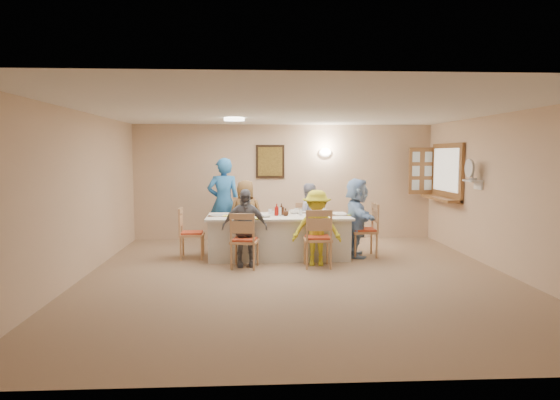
{
  "coord_description": "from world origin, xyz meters",
  "views": [
    {
      "loc": [
        -0.69,
        -7.38,
        1.86
      ],
      "look_at": [
        -0.2,
        1.4,
        1.05
      ],
      "focal_mm": 32.0,
      "sensor_mm": 36.0,
      "label": 1
    }
  ],
  "objects": [
    {
      "name": "diner_front_right",
      "position": [
        0.38,
        0.81,
        0.63
      ],
      "size": [
        0.93,
        0.67,
        1.27
      ],
      "primitive_type": "imported",
      "rotation": [
        0.0,
        0.0,
        -0.13
      ],
      "color": "yellow",
      "rests_on": "ground"
    },
    {
      "name": "fan_shelf",
      "position": [
        3.13,
        1.05,
        1.4
      ],
      "size": [
        0.22,
        0.36,
        0.03
      ],
      "primitive_type": "cube",
      "color": "white",
      "rests_on": "room_walls"
    },
    {
      "name": "chair_back_left",
      "position": [
        -0.82,
        2.29,
        0.51
      ],
      "size": [
        0.56,
        0.56,
        1.01
      ],
      "primitive_type": null,
      "rotation": [
        0.0,
        0.0,
        0.16
      ],
      "color": "tan",
      "rests_on": "ground"
    },
    {
      "name": "chair_right_end",
      "position": [
        1.33,
        1.49,
        0.49
      ],
      "size": [
        0.47,
        0.47,
        0.98
      ],
      "primitive_type": null,
      "rotation": [
        0.0,
        0.0,
        -1.56
      ],
      "color": "tan",
      "rests_on": "ground"
    },
    {
      "name": "shutter_door",
      "position": [
        2.95,
        3.16,
        1.5
      ],
      "size": [
        0.55,
        0.04,
        1.0
      ],
      "primitive_type": "cube",
      "color": "brown",
      "rests_on": "room_walls"
    },
    {
      "name": "napkin_fl",
      "position": [
        -0.64,
        1.02,
        0.77
      ],
      "size": [
        0.15,
        0.15,
        0.01
      ],
      "primitive_type": "cube",
      "color": "#F4F533",
      "rests_on": "dining_table"
    },
    {
      "name": "plate_br",
      "position": [
        0.38,
        1.91,
        0.77
      ],
      "size": [
        0.26,
        0.26,
        0.02
      ],
      "primitive_type": "cylinder",
      "color": "white",
      "rests_on": "dining_table"
    },
    {
      "name": "plate_fr",
      "position": [
        0.38,
        1.07,
        0.77
      ],
      "size": [
        0.24,
        0.24,
        0.02
      ],
      "primitive_type": "cylinder",
      "color": "white",
      "rests_on": "dining_table"
    },
    {
      "name": "ceiling_light",
      "position": [
        -1.0,
        1.5,
        2.47
      ],
      "size": [
        0.36,
        0.36,
        0.05
      ],
      "primitive_type": "cylinder",
      "color": "white",
      "rests_on": "room_walls"
    },
    {
      "name": "chair_left_end",
      "position": [
        -1.77,
        1.49,
        0.46
      ],
      "size": [
        0.45,
        0.45,
        0.92
      ],
      "primitive_type": null,
      "rotation": [
        0.0,
        0.0,
        1.59
      ],
      "color": "tan",
      "rests_on": "ground"
    },
    {
      "name": "caregiver",
      "position": [
        -1.27,
        2.64,
        0.89
      ],
      "size": [
        0.77,
        0.61,
        1.79
      ],
      "primitive_type": "imported",
      "rotation": [
        0.0,
        0.0,
        3.28
      ],
      "color": "#296DB4",
      "rests_on": "ground"
    },
    {
      "name": "placemat_br",
      "position": [
        0.38,
        1.91,
        0.76
      ],
      "size": [
        0.37,
        0.28,
        0.01
      ],
      "primitive_type": "cube",
      "color": "#472B19",
      "rests_on": "dining_table"
    },
    {
      "name": "chair_front_right",
      "position": [
        0.38,
        0.69,
        0.49
      ],
      "size": [
        0.48,
        0.48,
        0.98
      ],
      "primitive_type": null,
      "rotation": [
        0.0,
        0.0,
        3.13
      ],
      "color": "tan",
      "rests_on": "ground"
    },
    {
      "name": "wall_picture",
      "position": [
        -0.3,
        3.46,
        1.7
      ],
      "size": [
        0.62,
        0.05,
        0.72
      ],
      "color": "black",
      "rests_on": "room_walls"
    },
    {
      "name": "placemat_fl",
      "position": [
        -0.82,
        1.07,
        0.76
      ],
      "size": [
        0.36,
        0.27,
        0.01
      ],
      "primitive_type": "cube",
      "color": "#472B19",
      "rests_on": "dining_table"
    },
    {
      "name": "chair_front_left",
      "position": [
        -0.82,
        0.69,
        0.47
      ],
      "size": [
        0.52,
        0.52,
        0.93
      ],
      "primitive_type": null,
      "rotation": [
        0.0,
        0.0,
        2.97
      ],
      "color": "tan",
      "rests_on": "ground"
    },
    {
      "name": "ground",
      "position": [
        0.0,
        0.0,
        0.0
      ],
      "size": [
        7.0,
        7.0,
        0.0
      ],
      "primitive_type": "plane",
      "color": "tan"
    },
    {
      "name": "placemat_bl",
      "position": [
        -0.82,
        1.91,
        0.76
      ],
      "size": [
        0.33,
        0.24,
        0.01
      ],
      "primitive_type": "cube",
      "color": "#472B19",
      "rests_on": "dining_table"
    },
    {
      "name": "plate_le",
      "position": [
        -1.32,
        1.49,
        0.77
      ],
      "size": [
        0.25,
        0.25,
        0.02
      ],
      "primitive_type": "cylinder",
      "color": "white",
      "rests_on": "dining_table"
    },
    {
      "name": "napkin_fr",
      "position": [
        0.56,
        1.02,
        0.77
      ],
      "size": [
        0.14,
        0.14,
        0.01
      ],
      "primitive_type": "cube",
      "color": "#F4F533",
      "rests_on": "dining_table"
    },
    {
      "name": "diner_back_right",
      "position": [
        0.38,
        2.17,
        0.65
      ],
      "size": [
        0.75,
        0.64,
        1.3
      ],
      "primitive_type": "imported",
      "rotation": [
        0.0,
        0.0,
        3.26
      ],
      "color": "#9293AA",
      "rests_on": "ground"
    },
    {
      "name": "chair_back_right",
      "position": [
        0.38,
        2.29,
        0.45
      ],
      "size": [
        0.46,
        0.46,
        0.91
      ],
      "primitive_type": null,
      "rotation": [
        0.0,
        0.0,
        0.05
      ],
      "color": "tan",
      "rests_on": "ground"
    },
    {
      "name": "bowl_a",
      "position": [
        -0.45,
        1.27,
        0.78
      ],
      "size": [
        0.31,
        0.31,
        0.05
      ],
      "primitive_type": "imported",
      "rotation": [
        0.0,
        0.0,
        0.34
      ],
      "color": "white",
      "rests_on": "dining_table"
    },
    {
      "name": "drinking_glass",
      "position": [
        -0.37,
        1.54,
        0.82
      ],
      "size": [
        0.07,
        0.07,
        0.11
      ],
      "primitive_type": "cylinder",
      "color": "silver",
      "rests_on": "dining_table"
    },
    {
      "name": "napkin_bl",
      "position": [
        -0.64,
        1.86,
        0.77
      ],
      "size": [
        0.14,
        0.14,
        0.01
      ],
      "primitive_type": "cube",
      "color": "#F4F533",
      "rests_on": "dining_table"
    },
    {
      "name": "napkin_br",
      "position": [
        0.56,
        1.86,
        0.77
      ],
      "size": [
        0.14,
        0.14,
        0.01
      ],
      "primitive_type": "cube",
      "color": "#F4F533",
      "rests_on": "dining_table"
    },
    {
      "name": "condiment_malt",
      "position": [
        -0.1,
        1.44,
        0.83
      ],
      "size": [
        0.14,
        0.14,
        0.14
      ],
      "primitive_type": "imported",
      "rotation": [
        0.0,
        0.0,
        0.13
      ],
      "color": "#3B1F0F",
      "rests_on": "dining_table"
    },
    {
      "name": "diner_right_end",
      "position": [
        1.2,
        1.49,
        0.71
      ],
      "size": [
        1.36,
        0.53,
        1.43
      ],
      "primitive_type": "imported",
      "rotation": [
        0.0,
        0.0,
        1.53
      ],
      "color": "#99C1F1",
      "rests_on": "ground"
    },
    {
      "name": "placemat_le",
      "position": [
        -1.32,
        1.49,
        0.76
      ],
      "size": [
        0.32,
        0.24,
        0.01
      ],
      "primitive_type": "cube",
      "color": "#472B19",
      "rests_on": "dining_table"
    },
    {
      "name": "bowl_b",
      "position": [
        0.1,
        1.78,
        0.79
      ],
      "size": [
        0.22,
        0.22,
        0.07
      ],
      "primitive_type": "imported",
      "rotation": [
        0.0,
        0.0,
        -0.01
      ],
      "color": "white",
      "rests_on": "dining_table"
    },
    {
      "name": "napkin_re",
      "position": [
        1.08,
        1.44,
        0.77
      ],
      "size": [
        0.13,
        0.13,
        0.01
      ],
      "primitive_type": "cube",
      "color": "#F4F533",
      "rests_on": "dining_table"
    },
    {
      "name": "wall_sconce",
      "position": [
        0.9,
        3.44,
        1.9
      ],
      "size": [
        0.26,
        0.09,
        0.18
      ],
      "primitive_type": "ellipsoid",
      "color": "white",
      "rests_on": "room_walls"
    },
    {
      "name": "teacup_a",
      "position": [
        -1.02,
        1.17,
        0.8
      ],
      "size": [
        0.13,
        0.13,
        0.08
      ],
      "primitive_type": "imported",
      "rotation": [
        0.0,
        0.0,
        -0.14
      ],
      "color": "white",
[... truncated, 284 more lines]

